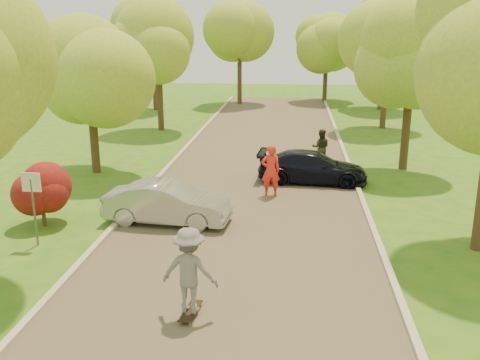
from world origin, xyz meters
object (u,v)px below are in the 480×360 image
at_px(street_sign, 32,194).
at_px(skateboarder, 189,270).
at_px(person_striped, 271,171).
at_px(dark_sedan, 312,167).
at_px(person_olive, 321,147).
at_px(silver_sedan, 167,203).
at_px(longboard, 191,311).

height_order(street_sign, skateboarder, street_sign).
bearing_deg(street_sign, person_striped, 39.71).
distance_m(dark_sedan, skateboarder, 11.21).
distance_m(street_sign, person_olive, 13.31).
bearing_deg(street_sign, skateboarder, -33.64).
relative_size(skateboarder, person_striped, 0.99).
xyz_separation_m(dark_sedan, person_striped, (-1.61, -1.98, 0.33)).
bearing_deg(person_olive, silver_sedan, 61.41).
xyz_separation_m(skateboarder, person_olive, (3.38, 13.62, -0.25)).
bearing_deg(longboard, street_sign, -27.05).
bearing_deg(person_olive, person_striped, 71.29).
bearing_deg(skateboarder, street_sign, -27.05).
bearing_deg(street_sign, person_olive, 50.00).
height_order(dark_sedan, person_olive, person_olive).
bearing_deg(longboard, person_striped, -91.93).
bearing_deg(skateboarder, dark_sedan, -98.57).
xyz_separation_m(longboard, person_olive, (3.38, 13.62, 0.73)).
relative_size(silver_sedan, person_striped, 2.07).
relative_size(skateboarder, person_olive, 1.15).
distance_m(street_sign, skateboarder, 6.23).
xyz_separation_m(silver_sedan, person_striped, (3.15, 3.20, 0.31)).
height_order(silver_sedan, person_olive, person_olive).
bearing_deg(longboard, skateboarder, 141.59).
relative_size(dark_sedan, longboard, 4.35).
bearing_deg(street_sign, dark_sedan, 42.32).
relative_size(street_sign, person_olive, 1.30).
height_order(dark_sedan, skateboarder, skateboarder).
distance_m(skateboarder, person_striped, 8.93).
distance_m(silver_sedan, person_striped, 4.50).
distance_m(silver_sedan, skateboarder, 5.93).
relative_size(silver_sedan, longboard, 3.98).
bearing_deg(person_olive, dark_sedan, 85.46).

